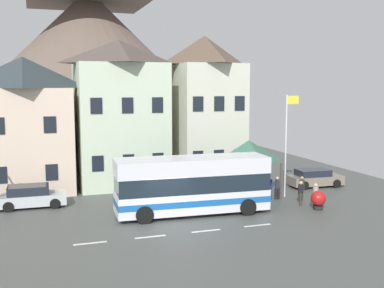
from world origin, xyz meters
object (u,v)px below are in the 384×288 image
Objects in this scene: flagpole at (287,138)px; hilltop_castle at (89,67)px; parked_car_01 at (243,181)px; townhouse_00 at (25,125)px; townhouse_01 at (120,113)px; townhouse_02 at (204,108)px; parked_car_02 at (315,178)px; pedestrian_01 at (302,187)px; bus_shelter at (249,151)px; pedestrian_00 at (316,194)px; public_bench at (218,185)px; pedestrian_03 at (301,191)px; harbour_buoy at (318,199)px; parked_car_03 at (31,197)px; transit_bus at (192,186)px; pedestrian_02 at (277,187)px.

hilltop_castle is at bearing 111.97° from flagpole.
townhouse_00 is at bearing -14.35° from parked_car_01.
townhouse_02 is (6.91, 0.05, 0.26)m from townhouse_01.
parked_car_02 is 4.74m from pedestrian_01.
townhouse_00 is 18.40m from flagpole.
townhouse_02 reaches higher than pedestrian_01.
pedestrian_00 is (2.38, -4.65, -2.18)m from bus_shelter.
townhouse_01 is at bearing 141.38° from public_bench.
townhouse_00 is 1.38× the size of flagpole.
pedestrian_03 is 1.33× the size of harbour_buoy.
transit_bus is at bearing -26.51° from parked_car_03.
pedestrian_00 reaches higher than pedestrian_03.
transit_bus is at bearing 44.12° from parked_car_01.
hilltop_castle reaches higher than parked_car_02.
pedestrian_01 is 3.43m from flagpole.
transit_bus is at bearing -45.75° from townhouse_00.
parked_car_01 is at bearing 103.98° from pedestrian_02.
parked_car_03 is (0.25, -4.80, -4.12)m from townhouse_00.
parked_car_01 is at bearing 107.44° from pedestrian_00.
parked_car_02 is at bearing -59.07° from hilltop_castle.
parked_car_03 is (-9.05, 4.74, -1.03)m from transit_bus.
townhouse_01 is at bearing 139.93° from bus_shelter.
parked_car_02 reaches higher than parked_car_01.
parked_car_01 is 2.62× the size of pedestrian_00.
parked_car_03 is 17.86m from harbour_buoy.
parked_car_03 is 2.62× the size of pedestrian_00.
bus_shelter is at bearing 79.12° from parked_car_01.
hilltop_castle is (6.59, 17.83, 4.78)m from townhouse_00.
townhouse_01 is at bearing -179.57° from townhouse_02.
pedestrian_02 is at bearing -10.28° from parked_car_03.
hilltop_castle is 8.93× the size of parked_car_03.
parked_car_03 is 17.45m from pedestrian_01.
bus_shelter reaches higher than transit_bus.
townhouse_01 is 13.15m from pedestrian_02.
parked_car_02 is at bearing 23.53° from transit_bus.
transit_bus reaches higher than pedestrian_03.
harbour_buoy is (10.10, -11.53, -4.83)m from townhouse_01.
pedestrian_02 reaches higher than parked_car_01.
hilltop_castle reaches higher than townhouse_00.
flagpole is (3.80, -2.95, 3.58)m from public_bench.
flagpole is (9.96, -7.86, -1.45)m from townhouse_01.
townhouse_01 is at bearing 141.70° from flagpole.
bus_shelter reaches higher than parked_car_01.
townhouse_00 is 0.87× the size of townhouse_01.
pedestrian_03 is (-4.01, -4.50, 0.25)m from parked_car_02.
townhouse_00 is 19.73m from pedestrian_01.
transit_bus reaches higher than pedestrian_00.
townhouse_02 is 0.31× the size of hilltop_castle.
pedestrian_01 is 2.38m from harbour_buoy.
townhouse_01 reaches higher than bus_shelter.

